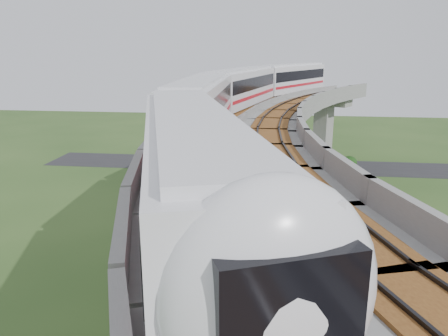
# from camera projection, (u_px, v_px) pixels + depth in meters

# --- Properties ---
(ground) EXTENTS (160.00, 160.00, 0.00)m
(ground) POSITION_uv_depth(u_px,v_px,m) (236.00, 264.00, 33.19)
(ground) COLOR #2C491D
(ground) RESTS_ON ground
(dirt_lot) EXTENTS (18.00, 26.00, 0.04)m
(dirt_lot) POSITION_uv_depth(u_px,v_px,m) (439.00, 290.00, 29.59)
(dirt_lot) COLOR gray
(dirt_lot) RESTS_ON ground
(asphalt_road) EXTENTS (60.00, 8.00, 0.03)m
(asphalt_road) POSITION_uv_depth(u_px,v_px,m) (257.00, 165.00, 61.91)
(asphalt_road) COLOR #232326
(asphalt_road) RESTS_ON ground
(viaduct) EXTENTS (19.58, 73.98, 11.40)m
(viaduct) POSITION_uv_depth(u_px,v_px,m) (292.00, 150.00, 30.35)
(viaduct) COLOR #99968E
(viaduct) RESTS_ON ground
(metro_train) EXTENTS (12.81, 61.14, 3.64)m
(metro_train) POSITION_uv_depth(u_px,v_px,m) (250.00, 96.00, 34.29)
(metro_train) COLOR silver
(metro_train) RESTS_ON ground
(fence) EXTENTS (3.87, 38.73, 1.50)m
(fence) POSITION_uv_depth(u_px,v_px,m) (369.00, 263.00, 31.82)
(fence) COLOR #2D382D
(fence) RESTS_ON ground
(tree_0) EXTENTS (1.82, 1.82, 3.01)m
(tree_0) POSITION_uv_depth(u_px,v_px,m) (349.00, 162.00, 54.41)
(tree_0) COLOR #382314
(tree_0) RESTS_ON ground
(tree_1) EXTENTS (2.50, 2.50, 2.93)m
(tree_1) POSITION_uv_depth(u_px,v_px,m) (333.00, 189.00, 45.13)
(tree_1) COLOR #382314
(tree_1) RESTS_ON ground
(tree_2) EXTENTS (1.92, 1.92, 2.36)m
(tree_2) POSITION_uv_depth(u_px,v_px,m) (325.00, 210.00, 40.14)
(tree_2) COLOR #382314
(tree_2) RESTS_ON ground
(tree_3) EXTENTS (2.61, 2.61, 3.10)m
(tree_3) POSITION_uv_depth(u_px,v_px,m) (332.00, 260.00, 29.69)
(tree_3) COLOR #382314
(tree_3) RESTS_ON ground
(tree_4) EXTENTS (2.83, 2.83, 2.99)m
(tree_4) POSITION_uv_depth(u_px,v_px,m) (360.00, 330.00, 22.54)
(tree_4) COLOR #382314
(tree_4) RESTS_ON ground
(car_dark) EXTENTS (4.58, 2.04, 1.30)m
(car_dark) POSITION_uv_depth(u_px,v_px,m) (448.00, 267.00, 31.36)
(car_dark) COLOR black
(car_dark) RESTS_ON dirt_lot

